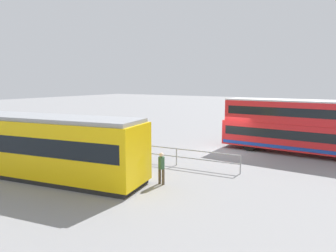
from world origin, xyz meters
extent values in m
plane|color=gray|center=(0.00, 0.00, 0.00)|extent=(160.00, 160.00, 0.00)
cube|color=red|center=(-4.87, -2.05, 1.28)|extent=(11.60, 2.85, 1.86)
cube|color=red|center=(-4.87, -2.05, 2.99)|extent=(11.25, 2.74, 1.57)
cube|color=black|center=(-4.87, -2.05, 1.50)|extent=(11.02, 2.86, 0.64)
cube|color=black|center=(-4.87, -2.05, 3.07)|extent=(10.67, 2.75, 0.60)
cube|color=#193FA5|center=(-4.87, -2.05, 0.60)|extent=(11.37, 2.88, 0.24)
cube|color=#B2B2B7|center=(-4.87, -2.05, 3.82)|extent=(11.25, 2.74, 0.10)
cylinder|color=black|center=(-1.30, -2.18, 0.50)|extent=(1.09, 2.42, 1.00)
cube|color=#E5B70C|center=(8.24, 11.38, 1.71)|extent=(15.73, 5.26, 2.92)
cube|color=black|center=(8.24, 11.38, 2.00)|extent=(15.13, 5.18, 0.90)
cube|color=gray|center=(8.24, 11.38, 3.27)|extent=(15.39, 5.00, 0.20)
cube|color=black|center=(8.24, 11.38, 0.12)|extent=(15.40, 5.08, 0.25)
cylinder|color=#4C3F2D|center=(5.04, 4.28, 0.39)|extent=(0.14, 0.14, 0.77)
cylinder|color=#4C3F2D|center=(5.14, 4.48, 0.39)|extent=(0.14, 0.14, 0.77)
cylinder|color=maroon|center=(5.09, 4.38, 1.07)|extent=(0.43, 0.43, 0.59)
sphere|color=beige|center=(5.09, 4.38, 1.47)|extent=(0.21, 0.21, 0.21)
cylinder|color=#4C3F2D|center=(0.16, 8.68, 0.40)|extent=(0.14, 0.14, 0.80)
cylinder|color=#4C3F2D|center=(0.38, 8.67, 0.40)|extent=(0.14, 0.14, 0.80)
cylinder|color=#335938|center=(0.27, 8.68, 1.11)|extent=(0.33, 0.33, 0.62)
sphere|color=beige|center=(0.27, 8.68, 1.53)|extent=(0.22, 0.22, 0.22)
cube|color=gray|center=(1.42, 5.19, 1.05)|extent=(7.96, 0.75, 0.06)
cube|color=gray|center=(1.42, 5.19, 0.55)|extent=(7.96, 0.75, 0.06)
cylinder|color=gray|center=(-2.56, 4.84, 0.53)|extent=(0.07, 0.07, 1.05)
cylinder|color=gray|center=(1.42, 5.19, 0.53)|extent=(0.07, 0.07, 1.05)
cylinder|color=gray|center=(5.40, 5.53, 0.53)|extent=(0.07, 0.07, 1.05)
cylinder|color=slate|center=(4.83, 5.30, 1.21)|extent=(0.10, 0.10, 2.43)
cube|color=white|center=(4.83, 5.34, 2.03)|extent=(1.20, 0.11, 0.59)
camera|label=1|loc=(-7.90, 21.25, 5.16)|focal=32.75mm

